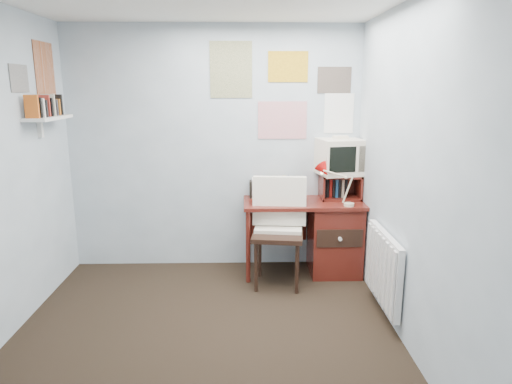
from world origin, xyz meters
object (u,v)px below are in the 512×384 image
desk (329,234)px  desk_lamp (350,188)px  crt_tv (340,155)px  tv_riser (340,187)px  desk_chair (278,235)px  radiator (384,268)px  wall_shelf (48,118)px

desk → desk_lamp: desk_lamp is taller
desk → crt_tv: crt_tv is taller
desk → tv_riser: size_ratio=3.00×
desk_chair → desk_lamp: bearing=16.6°
radiator → wall_shelf: bearing=169.1°
desk_lamp → tv_riser: 0.31m
desk_chair → desk_lamp: 0.83m
desk_lamp → tv_riser: bearing=81.2°
desk → crt_tv: 0.82m
desk_chair → crt_tv: size_ratio=2.42×
desk → tv_riser: 0.51m
desk_chair → radiator: 1.05m
desk → desk_chair: desk_chair is taller
desk → desk_chair: (-0.55, -0.30, 0.10)m
crt_tv → radiator: 1.33m
desk → tv_riser: tv_riser is taller
crt_tv → tv_riser: bearing=-70.6°
desk_chair → tv_riser: size_ratio=2.53×
desk → wall_shelf: wall_shelf is taller
desk → wall_shelf: (-2.57, -0.38, 1.21)m
desk → radiator: (0.29, -0.93, 0.01)m
desk_lamp → wall_shelf: size_ratio=0.58×
radiator → wall_shelf: (-2.86, 0.55, 1.20)m
tv_riser → radiator: bearing=-80.7°
crt_tv → wall_shelf: 2.76m
desk → desk_lamp: 0.59m
desk → radiator: 0.97m
crt_tv → radiator: size_ratio=0.52×
radiator → wall_shelf: 3.15m
desk_chair → wall_shelf: (-2.02, -0.07, 1.11)m
desk_lamp → radiator: (0.14, -0.73, -0.52)m
desk_chair → wall_shelf: size_ratio=1.63×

